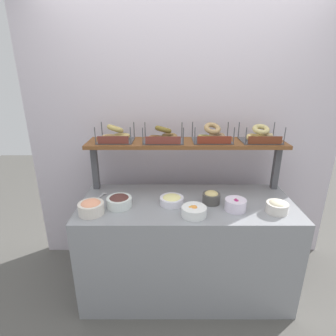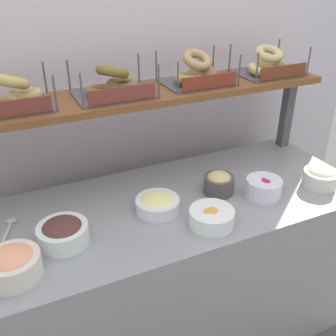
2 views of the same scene
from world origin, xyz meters
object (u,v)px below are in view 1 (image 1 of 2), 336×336
Objects in this scene: bowl_lox_spread at (90,207)px; bagel_basket_everything at (211,136)px; bowl_potato_salad at (276,206)px; bagel_basket_sesame at (115,136)px; bowl_egg_salad at (171,200)px; bowl_fruit_salad at (193,211)px; bagel_basket_plain at (259,136)px; bowl_beet_salad at (235,204)px; serving_spoon_near_plate at (101,196)px; bowl_chocolate_spread at (119,201)px; bagel_basket_cinnamon_raisin at (162,136)px; bowl_hummus at (211,197)px.

bagel_basket_everything is (0.93, 0.45, 0.42)m from bowl_lox_spread.
bagel_basket_sesame is at bearing 160.67° from bowl_potato_salad.
bowl_egg_salad is 0.24m from bowl_fruit_salad.
bagel_basket_plain is (1.21, -0.01, 0.00)m from bagel_basket_sesame.
bowl_potato_salad is 1.39m from bagel_basket_sesame.
bowl_lox_spread is 1.17× the size of bowl_beet_salad.
serving_spoon_near_plate is 0.51m from bagel_basket_sesame.
bowl_chocolate_spread reaches higher than bowl_egg_salad.
serving_spoon_near_plate is (-0.18, 0.18, -0.04)m from bowl_chocolate_spread.
bowl_beet_salad is at bearing -35.31° from bagel_basket_cinnamon_raisin.
bowl_beet_salad is at bearing -70.61° from bagel_basket_everything.
bagel_basket_everything is (0.18, 0.48, 0.44)m from bowl_fruit_salad.
bowl_lox_spread is 1.18× the size of bowl_potato_salad.
serving_spoon_near_plate is (-0.74, 0.32, -0.03)m from bowl_fruit_salad.
bagel_basket_cinnamon_raisin is (0.40, -0.01, -0.00)m from bagel_basket_sesame.
bowl_potato_salad is (1.36, 0.02, -0.01)m from bowl_lox_spread.
bagel_basket_plain is (0.26, 0.39, 0.43)m from bowl_beet_salad.
bowl_chocolate_spread is 1.21× the size of bowl_potato_salad.
bagel_basket_cinnamon_raisin reaches higher than bowl_egg_salad.
bowl_egg_salad is 0.71m from bagel_basket_sesame.
bowl_potato_salad is 0.61m from bagel_basket_plain.
bowl_chocolate_spread is 0.60× the size of bagel_basket_everything.
bowl_hummus is at bearing 4.80° from bowl_chocolate_spread.
bowl_chocolate_spread is 0.61× the size of bagel_basket_plain.
bagel_basket_cinnamon_raisin and bagel_basket_plain have the same top height.
bagel_basket_sesame is at bearing 75.09° from bowl_lox_spread.
bagel_basket_sesame reaches higher than bowl_chocolate_spread.
bowl_lox_spread is 1.10× the size of serving_spoon_near_plate.
bowl_egg_salad is at bearing -157.92° from bagel_basket_plain.
bagel_basket_sesame reaches higher than bagel_basket_plain.
bagel_basket_sesame is at bearing 157.04° from bowl_beet_salad.
bowl_potato_salad is 0.62m from bowl_fruit_salad.
bagel_basket_plain is (0.81, 0.01, 0.00)m from bagel_basket_cinnamon_raisin.
bowl_fruit_salad is (-0.62, -0.05, -0.01)m from bowl_potato_salad.
bowl_hummus is 0.90m from serving_spoon_near_plate.
bowl_fruit_salad is (0.75, -0.03, -0.02)m from bowl_lox_spread.
bowl_fruit_salad is 1.31× the size of bowl_hummus.
serving_spoon_near_plate is 0.51× the size of bagel_basket_cinnamon_raisin.
serving_spoon_near_plate is 1.05m from bagel_basket_everything.
bagel_basket_cinnamon_raisin is at bearing 115.70° from bowl_fruit_salad.
bagel_basket_cinnamon_raisin is (0.52, 0.44, 0.42)m from bowl_lox_spread.
bagel_basket_sesame is (-1.24, 0.44, 0.43)m from bowl_potato_salad.
bagel_basket_sesame is 1.21m from bagel_basket_plain.
bagel_basket_everything is (0.02, 0.29, 0.43)m from bowl_hummus.
serving_spoon_near_plate is at bearing -172.95° from bagel_basket_plain.
bowl_chocolate_spread is at bearing 175.71° from bowl_potato_salad.
bowl_egg_salad is 1.35× the size of bowl_hummus.
bowl_beet_salad is 0.88× the size of bowl_fruit_salad.
bowl_chocolate_spread is 0.64m from bagel_basket_cinnamon_raisin.
bagel_basket_sesame is at bearing 178.14° from bagel_basket_cinnamon_raisin.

